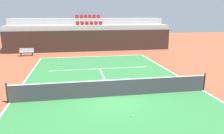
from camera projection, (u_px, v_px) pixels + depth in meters
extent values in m
plane|color=brown|center=(113.00, 96.00, 12.13)|extent=(80.00, 80.00, 0.00)
cube|color=#2D7238|center=(113.00, 96.00, 12.13)|extent=(11.00, 24.00, 0.01)
cube|color=white|center=(93.00, 56.00, 23.56)|extent=(11.00, 0.10, 0.00)
cube|color=white|center=(9.00, 103.00, 11.20)|extent=(0.10, 24.00, 0.00)
cube|color=white|center=(203.00, 90.00, 13.05)|extent=(0.10, 24.00, 0.00)
cube|color=white|center=(100.00, 69.00, 18.25)|extent=(8.26, 0.10, 0.00)
cube|color=white|center=(105.00, 80.00, 15.19)|extent=(0.10, 6.40, 0.00)
cube|color=black|center=(90.00, 41.00, 26.65)|extent=(20.30, 0.30, 2.55)
cube|color=#9E9E99|center=(90.00, 37.00, 27.87)|extent=(20.30, 2.40, 3.14)
cube|color=#9E9E99|center=(88.00, 33.00, 30.08)|extent=(20.30, 2.40, 3.95)
cube|color=maroon|center=(78.00, 25.00, 27.25)|extent=(0.44, 0.44, 0.04)
cube|color=maroon|center=(78.00, 23.00, 27.39)|extent=(0.44, 0.04, 0.40)
cube|color=maroon|center=(82.00, 25.00, 27.35)|extent=(0.44, 0.44, 0.04)
cube|color=maroon|center=(82.00, 23.00, 27.49)|extent=(0.44, 0.04, 0.40)
cube|color=maroon|center=(87.00, 25.00, 27.45)|extent=(0.44, 0.44, 0.04)
cube|color=maroon|center=(87.00, 23.00, 27.59)|extent=(0.44, 0.04, 0.40)
cube|color=maroon|center=(92.00, 25.00, 27.55)|extent=(0.44, 0.44, 0.04)
cube|color=maroon|center=(91.00, 23.00, 27.69)|extent=(0.44, 0.04, 0.40)
cube|color=maroon|center=(96.00, 25.00, 27.65)|extent=(0.44, 0.44, 0.04)
cube|color=maroon|center=(96.00, 23.00, 27.79)|extent=(0.44, 0.04, 0.40)
cube|color=maroon|center=(101.00, 25.00, 27.75)|extent=(0.44, 0.44, 0.04)
cube|color=maroon|center=(100.00, 23.00, 27.89)|extent=(0.44, 0.04, 0.40)
cube|color=maroon|center=(77.00, 18.00, 29.36)|extent=(0.44, 0.44, 0.04)
cube|color=maroon|center=(77.00, 16.00, 29.50)|extent=(0.44, 0.04, 0.40)
cube|color=maroon|center=(81.00, 18.00, 29.46)|extent=(0.44, 0.44, 0.04)
cube|color=maroon|center=(81.00, 16.00, 29.60)|extent=(0.44, 0.04, 0.40)
cube|color=maroon|center=(86.00, 18.00, 29.56)|extent=(0.44, 0.44, 0.04)
cube|color=maroon|center=(86.00, 16.00, 29.70)|extent=(0.44, 0.04, 0.40)
cube|color=maroon|center=(90.00, 18.00, 29.66)|extent=(0.44, 0.44, 0.04)
cube|color=maroon|center=(90.00, 16.00, 29.80)|extent=(0.44, 0.04, 0.40)
cube|color=maroon|center=(94.00, 18.00, 29.76)|extent=(0.44, 0.44, 0.04)
cube|color=maroon|center=(94.00, 16.00, 29.90)|extent=(0.44, 0.04, 0.40)
cube|color=maroon|center=(98.00, 18.00, 29.85)|extent=(0.44, 0.44, 0.04)
cube|color=maroon|center=(98.00, 16.00, 29.99)|extent=(0.44, 0.04, 0.40)
cylinder|color=black|center=(7.00, 93.00, 11.06)|extent=(0.08, 0.08, 1.07)
cylinder|color=black|center=(204.00, 82.00, 12.94)|extent=(0.08, 0.08, 1.07)
cube|color=#333338|center=(113.00, 88.00, 12.02)|extent=(10.90, 0.02, 0.92)
cube|color=white|center=(113.00, 80.00, 11.90)|extent=(10.90, 0.04, 0.05)
cube|color=#99999E|center=(27.00, 52.00, 23.75)|extent=(1.50, 0.40, 0.05)
cube|color=#99999E|center=(27.00, 50.00, 23.87)|extent=(1.50, 0.04, 0.36)
cube|color=#2D2D33|center=(21.00, 55.00, 23.57)|extent=(0.06, 0.06, 0.42)
cube|color=#2D2D33|center=(32.00, 54.00, 23.78)|extent=(0.06, 0.06, 0.42)
cube|color=#2D2D33|center=(21.00, 54.00, 23.84)|extent=(0.06, 0.06, 0.42)
cube|color=#2D2D33|center=(33.00, 54.00, 24.04)|extent=(0.06, 0.06, 0.42)
sphere|color=#CCE033|center=(132.00, 116.00, 9.69)|extent=(0.07, 0.07, 0.07)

